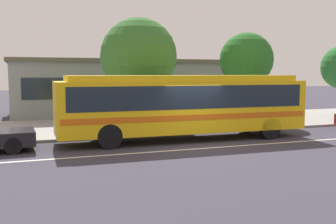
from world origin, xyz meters
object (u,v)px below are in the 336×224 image
object	(u,v)px
pedestrian_waiting_near_sign	(187,107)
bus_stop_sign	(240,99)
street_tree_near_stop	(139,56)
street_tree_mid_block	(246,60)
transit_bus	(184,103)

from	to	relation	value
pedestrian_waiting_near_sign	bus_stop_sign	bearing A→B (deg)	-34.28
pedestrian_waiting_near_sign	street_tree_near_stop	xyz separation A→B (m)	(-2.38, 1.10, 2.76)
street_tree_near_stop	street_tree_mid_block	world-z (taller)	street_tree_near_stop
bus_stop_sign	pedestrian_waiting_near_sign	bearing A→B (deg)	145.72
bus_stop_sign	street_tree_mid_block	world-z (taller)	street_tree_mid_block
bus_stop_sign	street_tree_mid_block	xyz separation A→B (m)	(1.85, 2.47, 2.15)
transit_bus	street_tree_near_stop	world-z (taller)	street_tree_near_stop
transit_bus	pedestrian_waiting_near_sign	xyz separation A→B (m)	(1.61, 3.50, -0.55)
pedestrian_waiting_near_sign	street_tree_mid_block	world-z (taller)	street_tree_mid_block
transit_bus	pedestrian_waiting_near_sign	world-z (taller)	transit_bus
pedestrian_waiting_near_sign	transit_bus	bearing A→B (deg)	-114.68
street_tree_near_stop	street_tree_mid_block	xyz separation A→B (m)	(6.57, -0.22, -0.12)
street_tree_near_stop	street_tree_mid_block	bearing A→B (deg)	-1.90
transit_bus	bus_stop_sign	xyz separation A→B (m)	(3.95, 1.90, -0.06)
transit_bus	street_tree_near_stop	distance (m)	5.16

